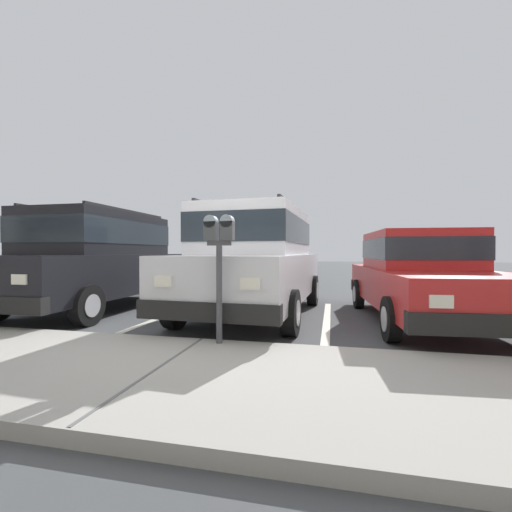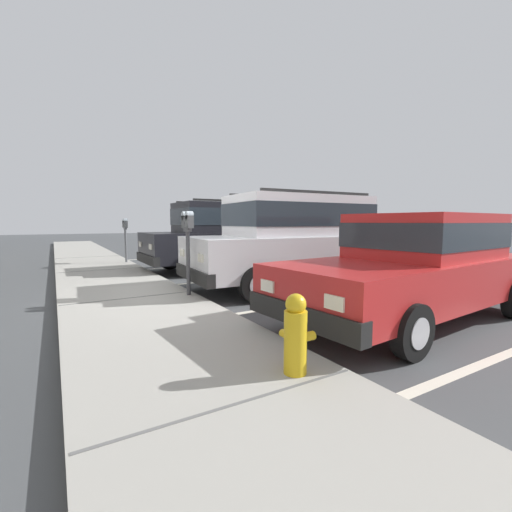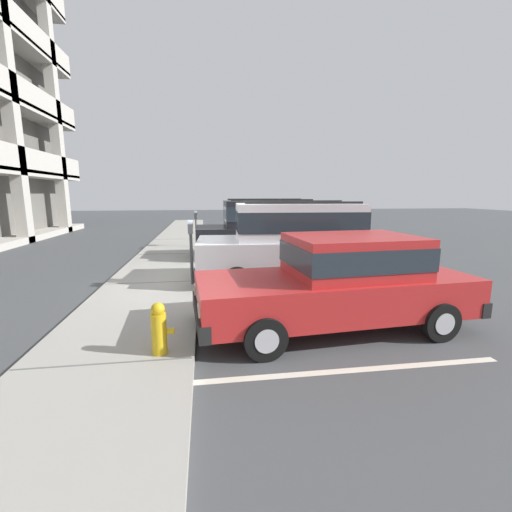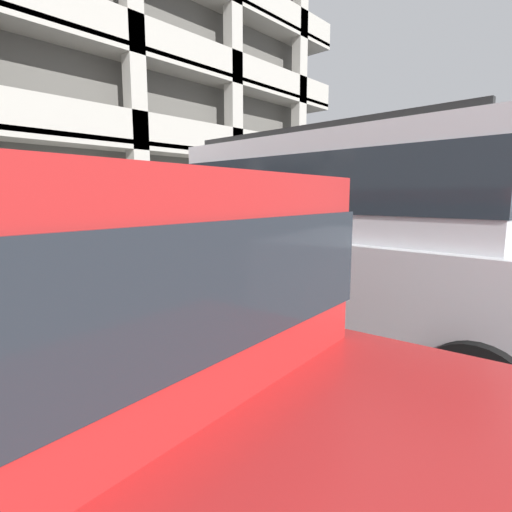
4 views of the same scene
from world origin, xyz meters
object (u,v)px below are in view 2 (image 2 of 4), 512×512
parking_meter_near (188,233)px  silver_suv (297,238)px  red_sedan (416,264)px  dark_hatchback (226,233)px  parking_meter_far (125,230)px  fire_hydrant (296,334)px

parking_meter_near → silver_suv: bearing=-87.6°
red_sedan → dark_hatchback: dark_hatchback is taller
silver_suv → red_sedan: bearing=-177.4°
red_sedan → parking_meter_far: 8.99m
parking_meter_near → parking_meter_far: parking_meter_near is taller
dark_hatchback → red_sedan: bearing=-179.5°
dark_hatchback → parking_meter_near: (-3.44, 2.41, 0.14)m
parking_meter_near → fire_hydrant: 3.63m
parking_meter_far → dark_hatchback: bearing=-134.9°
dark_hatchback → fire_hydrant: dark_hatchback is taller
red_sedan → fire_hydrant: (-0.78, 2.79, -0.36)m
red_sedan → dark_hatchback: (6.19, 0.09, 0.27)m
fire_hydrant → dark_hatchback: bearing=-21.2°
dark_hatchback → fire_hydrant: 7.51m
silver_suv → dark_hatchback: size_ratio=1.02×
parking_meter_far → fire_hydrant: 9.43m
silver_suv → red_sedan: size_ratio=1.06×
dark_hatchback → parking_meter_far: bearing=44.8°
silver_suv → parking_meter_near: 2.52m
red_sedan → parking_meter_far: size_ratio=3.25×
red_sedan → silver_suv: bearing=-4.7°
silver_suv → fire_hydrant: silver_suv is taller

